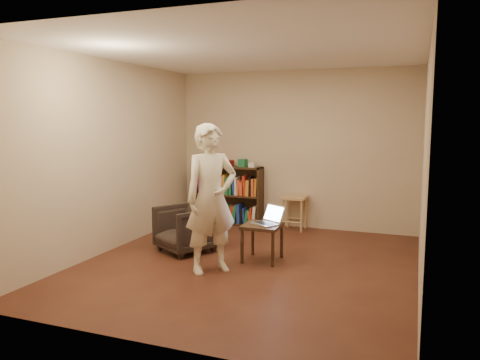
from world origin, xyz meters
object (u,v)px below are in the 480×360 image
at_px(armchair, 186,229).
at_px(person, 211,199).
at_px(laptop, 268,219).
at_px(side_table, 262,231).
at_px(bookshelf, 229,198).
at_px(stool, 295,203).

relative_size(armchair, person, 0.40).
xyz_separation_m(armchair, person, (0.68, -0.65, 0.56)).
bearing_deg(person, laptop, 6.24).
bearing_deg(armchair, side_table, 28.22).
bearing_deg(armchair, bookshelf, 123.48).
height_order(side_table, person, person).
distance_m(side_table, person, 0.90).
distance_m(stool, person, 2.50).
relative_size(bookshelf, armchair, 1.73).
xyz_separation_m(stool, person, (-0.39, -2.43, 0.43)).
relative_size(armchair, laptop, 1.54).
height_order(armchair, laptop, laptop).
height_order(bookshelf, person, person).
relative_size(stool, person, 0.32).
xyz_separation_m(bookshelf, armchair, (0.12, -1.84, -0.12)).
bearing_deg(person, stool, 32.76).
xyz_separation_m(side_table, laptop, (0.06, 0.07, 0.14)).
height_order(armchair, side_table, armchair).
bearing_deg(laptop, armchair, -147.42).
relative_size(bookshelf, stool, 2.16).
bearing_deg(bookshelf, armchair, -86.30).
relative_size(stool, side_table, 1.17).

